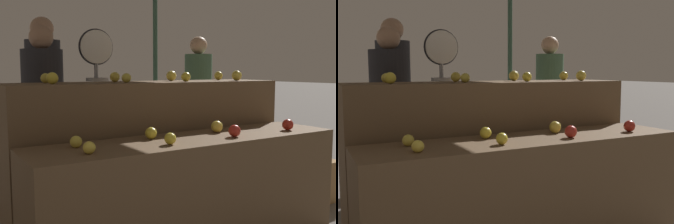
{
  "view_description": "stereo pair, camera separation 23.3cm",
  "coord_description": "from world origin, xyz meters",
  "views": [
    {
      "loc": [
        -1.56,
        -2.13,
        1.22
      ],
      "look_at": [
        -0.02,
        0.3,
        0.91
      ],
      "focal_mm": 42.0,
      "sensor_mm": 36.0,
      "label": 1
    },
    {
      "loc": [
        -1.36,
        -2.24,
        1.22
      ],
      "look_at": [
        -0.02,
        0.3,
        0.91
      ],
      "focal_mm": 42.0,
      "sensor_mm": 36.0,
      "label": 2
    }
  ],
  "objects": [
    {
      "name": "person_vendor_at_scale",
      "position": [
        -0.62,
        1.45,
        0.93
      ],
      "size": [
        0.49,
        0.49,
        1.61
      ],
      "rotation": [
        0.0,
        0.0,
        2.7
      ],
      "color": "#2D2D38",
      "rests_on": "ground_plane"
    },
    {
      "name": "display_counter_front",
      "position": [
        0.0,
        0.0,
        0.38
      ],
      "size": [
        2.26,
        0.55,
        0.76
      ],
      "primitive_type": "cube",
      "color": "brown",
      "rests_on": "ground_plane"
    },
    {
      "name": "apple_back_5",
      "position": [
        -0.26,
        0.7,
        1.17
      ],
      "size": [
        0.08,
        0.08,
        0.08
      ],
      "primitive_type": "sphere",
      "color": "yellow",
      "rests_on": "display_counter_back"
    },
    {
      "name": "wooden_crate_side",
      "position": [
        1.52,
        0.2,
        0.19
      ],
      "size": [
        0.38,
        0.38,
        0.38
      ],
      "primitive_type": "cube",
      "color": "#9E7547",
      "rests_on": "ground_plane"
    },
    {
      "name": "apple_front_3",
      "position": [
        0.8,
        -0.11,
        0.81
      ],
      "size": [
        0.09,
        0.09,
        0.09
      ],
      "primitive_type": "sphere",
      "color": "#AD281E",
      "rests_on": "display_counter_front"
    },
    {
      "name": "apple_back_2",
      "position": [
        0.27,
        0.48,
        1.17
      ],
      "size": [
        0.08,
        0.08,
        0.08
      ],
      "primitive_type": "sphere",
      "color": "gold",
      "rests_on": "display_counter_back"
    },
    {
      "name": "apple_back_0",
      "position": [
        -0.81,
        0.49,
        1.17
      ],
      "size": [
        0.08,
        0.08,
        0.08
      ],
      "primitive_type": "sphere",
      "color": "gold",
      "rests_on": "display_counter_back"
    },
    {
      "name": "apple_back_4",
      "position": [
        -0.8,
        0.71,
        1.16
      ],
      "size": [
        0.07,
        0.07,
        0.07
      ],
      "primitive_type": "sphere",
      "color": "gold",
      "rests_on": "display_counter_back"
    },
    {
      "name": "apple_front_5",
      "position": [
        -0.27,
        0.12,
        0.8
      ],
      "size": [
        0.08,
        0.08,
        0.08
      ],
      "primitive_type": "sphere",
      "color": "gold",
      "rests_on": "display_counter_front"
    },
    {
      "name": "apple_front_0",
      "position": [
        -0.79,
        -0.11,
        0.8
      ],
      "size": [
        0.07,
        0.07,
        0.07
      ],
      "primitive_type": "sphere",
      "color": "yellow",
      "rests_on": "display_counter_front"
    },
    {
      "name": "apple_back_1",
      "position": [
        -0.26,
        0.49,
        1.16
      ],
      "size": [
        0.07,
        0.07,
        0.07
      ],
      "primitive_type": "sphere",
      "color": "gold",
      "rests_on": "display_counter_back"
    },
    {
      "name": "apple_back_7",
      "position": [
        0.8,
        0.71,
        1.17
      ],
      "size": [
        0.08,
        0.08,
        0.08
      ],
      "primitive_type": "sphere",
      "color": "yellow",
      "rests_on": "display_counter_back"
    },
    {
      "name": "produce_scale",
      "position": [
        -0.21,
        1.2,
        1.17
      ],
      "size": [
        0.32,
        0.2,
        1.59
      ],
      "color": "#99999E",
      "rests_on": "ground_plane"
    },
    {
      "name": "apple_front_4",
      "position": [
        -0.79,
        0.1,
        0.8
      ],
      "size": [
        0.07,
        0.07,
        0.07
      ],
      "primitive_type": "sphere",
      "color": "gold",
      "rests_on": "display_counter_front"
    },
    {
      "name": "apple_front_6",
      "position": [
        0.28,
        0.1,
        0.81
      ],
      "size": [
        0.09,
        0.09,
        0.09
      ],
      "primitive_type": "sphere",
      "color": "yellow",
      "rests_on": "display_counter_front"
    },
    {
      "name": "apple_front_1",
      "position": [
        -0.27,
        -0.12,
        0.8
      ],
      "size": [
        0.07,
        0.07,
        0.07
      ],
      "primitive_type": "sphere",
      "color": "gold",
      "rests_on": "display_counter_front"
    },
    {
      "name": "apple_back_6",
      "position": [
        0.26,
        0.7,
        1.17
      ],
      "size": [
        0.09,
        0.09,
        0.09
      ],
      "primitive_type": "sphere",
      "color": "yellow",
      "rests_on": "display_counter_back"
    },
    {
      "name": "display_counter_back",
      "position": [
        0.0,
        0.6,
        0.56
      ],
      "size": [
        2.26,
        0.55,
        1.13
      ],
      "primitive_type": "cube",
      "color": "brown",
      "rests_on": "ground_plane"
    },
    {
      "name": "person_customer_right",
      "position": [
        -0.49,
        1.9,
        1.02
      ],
      "size": [
        0.37,
        0.37,
        1.75
      ],
      "rotation": [
        0.0,
        0.0,
        3.22
      ],
      "color": "#2D2D38",
      "rests_on": "ground_plane"
    },
    {
      "name": "person_customer_left",
      "position": [
        1.35,
        1.77,
        0.94
      ],
      "size": [
        0.39,
        0.39,
        1.62
      ],
      "rotation": [
        0.0,
        0.0,
        3.32
      ],
      "color": "#2D2D38",
      "rests_on": "ground_plane"
    },
    {
      "name": "apple_back_3",
      "position": [
        0.81,
        0.48,
        1.17
      ],
      "size": [
        0.09,
        0.09,
        0.09
      ],
      "primitive_type": "sphere",
      "color": "yellow",
      "rests_on": "display_counter_back"
    },
    {
      "name": "apple_front_2",
      "position": [
        0.26,
        -0.12,
        0.81
      ],
      "size": [
        0.08,
        0.08,
        0.08
      ],
      "primitive_type": "sphere",
      "color": "#B72D23",
      "rests_on": "display_counter_front"
    }
  ]
}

